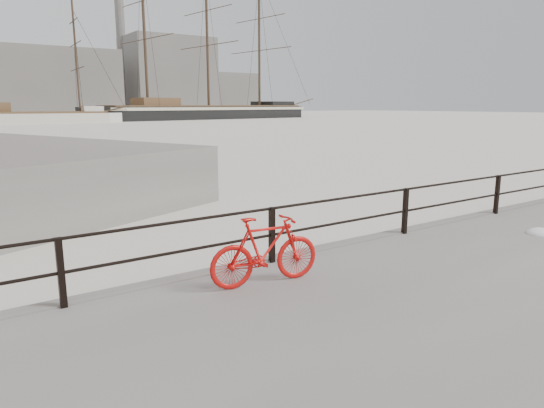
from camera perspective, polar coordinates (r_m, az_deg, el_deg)
ground at (r=11.19m, az=14.58°, el=-4.92°), size 400.00×400.00×0.00m
guardrail at (r=10.89m, az=15.40°, el=-0.80°), size 28.00×0.10×1.00m
bicycle at (r=7.54m, az=-0.80°, el=-5.47°), size 1.83×0.53×1.09m
snow_mounds at (r=11.89m, az=26.64°, el=-2.34°), size 21.13×2.09×0.34m
barque_black at (r=111.61m, az=-7.40°, el=9.90°), size 68.52×30.68×37.00m
schooner_mid at (r=92.60m, az=-25.71°, el=8.54°), size 30.57×14.28×21.43m
industrial_west at (r=149.78m, az=-24.08°, el=12.87°), size 32.00×18.00×18.00m
industrial_mid at (r=164.83m, az=-12.11°, el=14.43°), size 26.00×20.00×24.00m
industrial_east at (r=179.12m, az=-5.68°, el=12.78°), size 20.00×16.00×14.00m
smokestack at (r=165.89m, az=-17.31°, el=17.63°), size 2.80×2.80×44.00m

